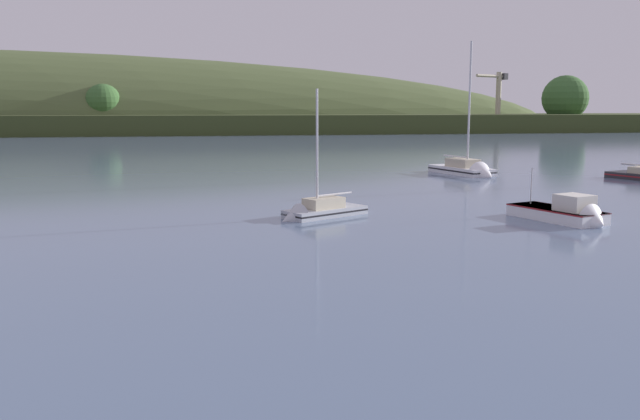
{
  "coord_description": "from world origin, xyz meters",
  "views": [
    {
      "loc": [
        -4.13,
        3.02,
        6.96
      ],
      "look_at": [
        4.51,
        39.1,
        1.23
      ],
      "focal_mm": 36.73,
      "sensor_mm": 36.0,
      "label": 1
    }
  ],
  "objects_px": {
    "sailboat_midwater_white": "(468,172)",
    "sailboat_outer_reach": "(317,215)",
    "fishing_boat_moored": "(566,216)",
    "dockside_crane": "(497,103)"
  },
  "relations": [
    {
      "from": "dockside_crane",
      "to": "sailboat_midwater_white",
      "type": "xyz_separation_m",
      "value": [
        -73.55,
        -129.82,
        -8.67
      ]
    },
    {
      "from": "sailboat_midwater_white",
      "to": "sailboat_outer_reach",
      "type": "bearing_deg",
      "value": -54.8
    },
    {
      "from": "dockside_crane",
      "to": "fishing_boat_moored",
      "type": "bearing_deg",
      "value": 42.14
    },
    {
      "from": "sailboat_outer_reach",
      "to": "dockside_crane",
      "type": "bearing_deg",
      "value": -148.72
    },
    {
      "from": "dockside_crane",
      "to": "sailboat_outer_reach",
      "type": "bearing_deg",
      "value": 37.2
    },
    {
      "from": "sailboat_midwater_white",
      "to": "fishing_boat_moored",
      "type": "height_order",
      "value": "sailboat_midwater_white"
    },
    {
      "from": "sailboat_midwater_white",
      "to": "fishing_boat_moored",
      "type": "distance_m",
      "value": 29.48
    },
    {
      "from": "sailboat_midwater_white",
      "to": "sailboat_outer_reach",
      "type": "distance_m",
      "value": 32.13
    },
    {
      "from": "fishing_boat_moored",
      "to": "sailboat_midwater_white",
      "type": "bearing_deg",
      "value": 149.95
    },
    {
      "from": "sailboat_midwater_white",
      "to": "fishing_boat_moored",
      "type": "relative_size",
      "value": 2.21
    }
  ]
}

